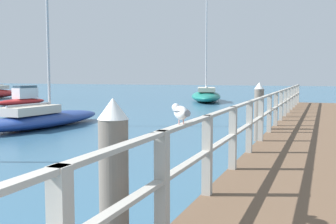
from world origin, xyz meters
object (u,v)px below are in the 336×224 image
at_px(dock_piling_near, 114,190).
at_px(boat_1, 22,99).
at_px(dock_piling_far, 259,111).
at_px(boat_3, 206,96).
at_px(boat_0, 43,118).
at_px(seagull_foreground, 181,112).

relative_size(dock_piling_near, boat_1, 0.43).
distance_m(dock_piling_far, boat_3, 18.69).
relative_size(dock_piling_near, boat_3, 0.23).
bearing_deg(boat_0, boat_3, 87.85).
height_order(dock_piling_far, boat_0, boat_0).
height_order(seagull_foreground, boat_0, boat_0).
relative_size(dock_piling_far, boat_3, 0.23).
bearing_deg(boat_0, boat_1, 137.11).
height_order(dock_piling_near, boat_1, dock_piling_near).
bearing_deg(seagull_foreground, boat_1, 96.18).
bearing_deg(seagull_foreground, dock_piling_far, 54.53).
xyz_separation_m(dock_piling_far, boat_3, (-6.54, 17.50, -0.44)).
distance_m(boat_0, boat_1, 12.55).
height_order(seagull_foreground, boat_3, boat_3).
xyz_separation_m(dock_piling_near, seagull_foreground, (0.37, 0.83, 0.68)).
distance_m(seagull_foreground, boat_1, 24.70).
xyz_separation_m(dock_piling_far, boat_1, (-16.85, 9.47, -0.46)).
xyz_separation_m(seagull_foreground, boat_1, (-17.22, 17.67, -1.15)).
xyz_separation_m(seagull_foreground, boat_3, (-6.91, 25.70, -1.13)).
relative_size(dock_piling_near, boat_0, 0.21).
bearing_deg(dock_piling_near, boat_1, 132.32).
relative_size(seagull_foreground, boat_1, 0.10).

